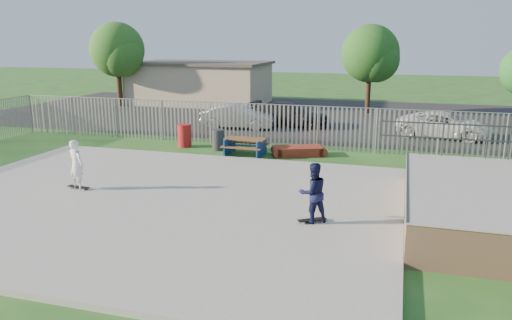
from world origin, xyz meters
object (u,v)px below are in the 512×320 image
(car_silver, at_px, (238,117))
(car_dark, at_px, (289,114))
(tree_mid, at_px, (370,54))
(car_white, at_px, (444,125))
(trash_bin_grey, at_px, (218,140))
(skater_white, at_px, (76,165))
(picnic_table, at_px, (245,146))
(tree_left, at_px, (117,50))
(trash_bin_red, at_px, (185,135))
(funbox, at_px, (299,151))
(skater_navy, at_px, (313,193))

(car_silver, xyz_separation_m, car_dark, (2.58, 1.70, 0.01))
(tree_mid, bearing_deg, car_white, -60.18)
(trash_bin_grey, distance_m, skater_white, 7.74)
(picnic_table, height_order, tree_left, tree_left)
(trash_bin_red, height_order, car_dark, car_dark)
(picnic_table, distance_m, trash_bin_red, 3.37)
(picnic_table, xyz_separation_m, car_dark, (0.21, 7.73, 0.32))
(car_dark, bearing_deg, skater_white, 169.92)
(trash_bin_grey, bearing_deg, car_white, 30.59)
(picnic_table, bearing_deg, tree_mid, 75.35)
(tree_mid, bearing_deg, picnic_table, -106.25)
(picnic_table, distance_m, car_white, 10.79)
(picnic_table, distance_m, car_silver, 6.49)
(trash_bin_grey, relative_size, tree_left, 0.15)
(car_dark, xyz_separation_m, tree_mid, (3.94, 6.51, 3.26))
(car_dark, bearing_deg, funbox, -159.54)
(car_silver, distance_m, car_dark, 3.09)
(car_white, relative_size, skater_white, 2.83)
(car_white, height_order, tree_left, tree_left)
(trash_bin_red, relative_size, car_silver, 0.26)
(trash_bin_red, distance_m, car_silver, 5.29)
(car_silver, height_order, car_white, car_silver)
(car_dark, distance_m, skater_navy, 15.94)
(trash_bin_grey, bearing_deg, skater_navy, -54.79)
(car_silver, relative_size, tree_mid, 0.69)
(funbox, height_order, tree_mid, tree_mid)
(picnic_table, bearing_deg, trash_bin_grey, 159.91)
(funbox, height_order, car_white, car_white)
(car_silver, height_order, skater_navy, skater_navy)
(funbox, distance_m, car_white, 8.71)
(car_dark, height_order, tree_mid, tree_mid)
(car_white, bearing_deg, skater_white, 148.66)
(car_white, bearing_deg, skater_navy, 174.32)
(trash_bin_red, xyz_separation_m, car_white, (11.83, 5.72, 0.13))
(tree_mid, relative_size, skater_navy, 3.58)
(skater_navy, bearing_deg, funbox, -110.48)
(car_silver, distance_m, car_white, 10.95)
(funbox, height_order, skater_navy, skater_navy)
(picnic_table, xyz_separation_m, tree_left, (-13.94, 12.75, 3.74))
(trash_bin_grey, bearing_deg, car_dark, 76.61)
(funbox, bearing_deg, tree_left, 120.69)
(trash_bin_red, distance_m, tree_mid, 15.72)
(trash_bin_grey, height_order, car_dark, car_dark)
(tree_left, height_order, tree_mid, tree_left)
(trash_bin_grey, bearing_deg, picnic_table, -21.69)
(car_silver, distance_m, tree_mid, 10.99)
(car_silver, bearing_deg, trash_bin_grey, -176.53)
(picnic_table, xyz_separation_m, skater_white, (-3.60, -6.84, 0.59))
(tree_left, relative_size, tree_mid, 1.04)
(funbox, distance_m, trash_bin_grey, 3.75)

